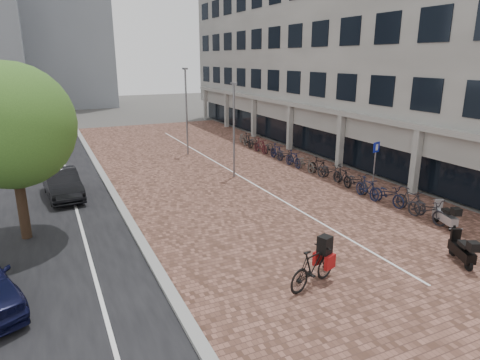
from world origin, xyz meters
name	(u,v)px	position (x,y,z in m)	size (l,w,h in m)	color
ground	(313,260)	(0.00, 0.00, 0.00)	(140.00, 140.00, 0.00)	#474442
plaza_brick	(228,172)	(2.00, 12.00, 0.01)	(14.50, 42.00, 0.04)	brown
street_asphalt	(29,196)	(-9.00, 12.00, 0.01)	(8.00, 50.00, 0.03)	black
curb	(108,185)	(-5.10, 12.00, 0.07)	(0.35, 42.00, 0.14)	gray
lane_line	(71,190)	(-7.00, 12.00, 0.02)	(0.12, 44.00, 0.00)	white
parking_line	(231,171)	(2.20, 12.00, 0.04)	(0.10, 30.00, 0.00)	white
office_building	(341,34)	(12.97, 16.00, 8.44)	(8.40, 40.00, 15.00)	#A5A5A0
car_dark	(62,184)	(-7.41, 10.98, 0.70)	(1.48, 4.25, 1.40)	black
hero_bike	(313,266)	(-1.03, -1.43, 0.66)	(2.17, 1.22, 1.48)	black
scooter_front	(445,215)	(6.55, 0.18, 0.53)	(0.48, 1.54, 1.06)	#B3B3B9
scooter_mid	(462,249)	(4.38, -2.32, 0.53)	(0.48, 1.54, 1.06)	black
parking_sign	(375,158)	(7.50, 5.45, 1.73)	(0.52, 0.19, 2.56)	slate
lamp_near	(234,132)	(1.84, 10.75, 2.68)	(0.12, 0.12, 5.36)	slate
lamp_far	(187,113)	(1.27, 17.58, 3.00)	(0.12, 0.12, 6.00)	slate
street_tree	(14,129)	(-8.89, 6.37, 4.23)	(4.58, 4.58, 6.66)	#382619
bike_row	(306,163)	(6.44, 10.20, 0.52)	(1.15, 20.42, 1.05)	black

